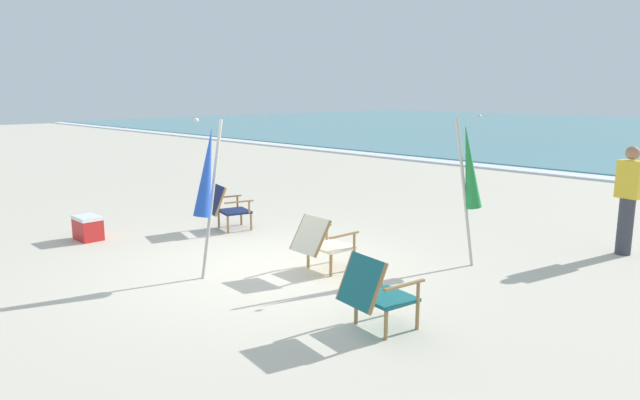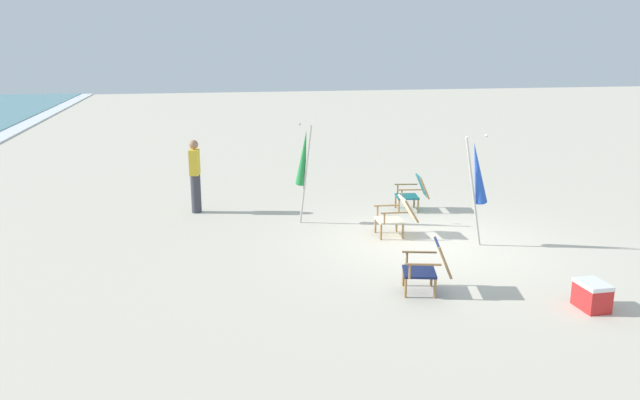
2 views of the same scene
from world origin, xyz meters
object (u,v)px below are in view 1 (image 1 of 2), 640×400
umbrella_furled_blue (207,174)px  person_near_chairs (628,199)px  beach_chair_back_left (375,291)px  cooler_box (88,228)px  beach_chair_front_right (322,242)px  umbrella_furled_green (469,168)px  beach_chair_front_left (226,206)px

umbrella_furled_blue → person_near_chairs: (3.50, 5.01, -0.53)m
beach_chair_back_left → cooler_box: size_ratio=1.64×
umbrella_furled_blue → beach_chair_front_right: bearing=52.0°
person_near_chairs → beach_chair_back_left: bearing=-99.6°
person_near_chairs → umbrella_furled_green: bearing=-122.1°
umbrella_furled_blue → beach_chair_back_left: bearing=4.2°
beach_chair_back_left → beach_chair_front_right: size_ratio=1.00×
beach_chair_back_left → beach_chair_front_left: (-4.63, 1.44, 0.00)m
beach_chair_front_left → umbrella_furled_blue: 2.71m
beach_chair_front_right → beach_chair_front_left: beach_chair_front_left is taller
person_near_chairs → beach_chair_front_left: bearing=-148.3°
umbrella_furled_green → cooler_box: (-5.12, -3.21, -1.18)m
beach_chair_front_left → person_near_chairs: (5.45, 3.37, 0.41)m
beach_chair_back_left → umbrella_furled_blue: size_ratio=0.38×
umbrella_furled_green → person_near_chairs: bearing=57.9°
beach_chair_back_left → umbrella_furled_blue: (-2.68, -0.20, 0.94)m
beach_chair_front_right → umbrella_furled_blue: bearing=-128.0°
beach_chair_front_right → umbrella_furled_green: size_ratio=0.38×
beach_chair_front_left → umbrella_furled_blue: umbrella_furled_blue is taller
cooler_box → umbrella_furled_blue: bearing=7.3°
beach_chair_front_right → beach_chair_front_left: bearing=170.8°
beach_chair_back_left → beach_chair_front_left: size_ratio=0.97×
beach_chair_back_left → umbrella_furled_green: umbrella_furled_green is taller
beach_chair_back_left → person_near_chairs: 4.90m
beach_chair_back_left → cooler_box: bearing=-174.2°
beach_chair_back_left → umbrella_furled_green: (-0.56, 2.62, 0.95)m
umbrella_furled_green → beach_chair_front_right: bearing=-126.3°
umbrella_furled_green → umbrella_furled_blue: size_ratio=1.01×
beach_chair_front_right → umbrella_furled_blue: size_ratio=0.39×
umbrella_furled_blue → cooler_box: (-3.00, -0.39, -1.17)m
beach_chair_back_left → person_near_chairs: (0.81, 4.81, 0.41)m
beach_chair_front_right → person_near_chairs: size_ratio=0.49×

